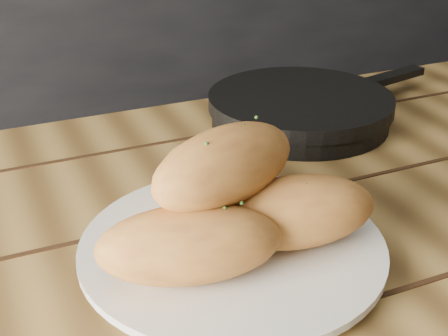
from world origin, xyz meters
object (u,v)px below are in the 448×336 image
(plate, at_px, (232,249))
(bread_rolls, at_px, (229,202))
(table, at_px, (373,299))
(skillet, at_px, (301,108))

(plate, xyz_separation_m, bread_rolls, (-0.01, -0.00, 0.06))
(plate, bearing_deg, bread_rolls, -149.04)
(plate, bearing_deg, table, -3.75)
(bread_rolls, xyz_separation_m, skillet, (0.24, 0.28, -0.04))
(bread_rolls, bearing_deg, skillet, 48.72)
(bread_rolls, height_order, skillet, bread_rolls)
(bread_rolls, bearing_deg, table, -2.53)
(skillet, bearing_deg, table, -102.57)
(table, relative_size, bread_rolls, 5.05)
(plate, relative_size, skillet, 0.75)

